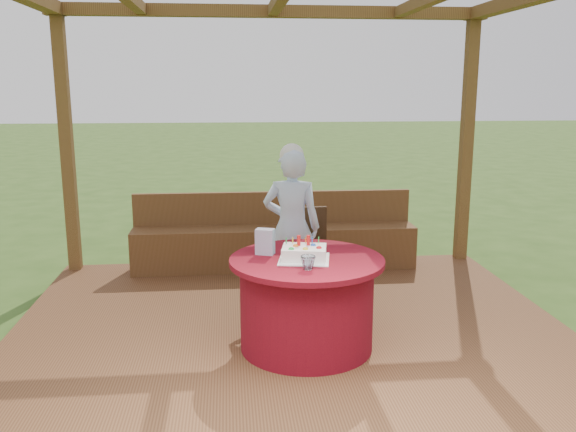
{
  "coord_description": "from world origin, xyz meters",
  "views": [
    {
      "loc": [
        -0.48,
        -4.59,
        2.05
      ],
      "look_at": [
        0.0,
        0.25,
        1.0
      ],
      "focal_mm": 38.0,
      "sensor_mm": 36.0,
      "label": 1
    }
  ],
  "objects_px": {
    "chair": "(307,251)",
    "bench": "(275,243)",
    "gift_bag": "(265,242)",
    "birthday_cake": "(304,253)",
    "table": "(307,302)",
    "elderly_woman": "(292,225)",
    "drinking_glass": "(308,263)"
  },
  "relations": [
    {
      "from": "table",
      "to": "birthday_cake",
      "type": "bearing_deg",
      "value": -126.95
    },
    {
      "from": "chair",
      "to": "elderly_woman",
      "type": "bearing_deg",
      "value": -146.73
    },
    {
      "from": "bench",
      "to": "chair",
      "type": "distance_m",
      "value": 1.04
    },
    {
      "from": "gift_bag",
      "to": "table",
      "type": "bearing_deg",
      "value": -7.29
    },
    {
      "from": "table",
      "to": "gift_bag",
      "type": "height_order",
      "value": "gift_bag"
    },
    {
      "from": "birthday_cake",
      "to": "table",
      "type": "bearing_deg",
      "value": 53.05
    },
    {
      "from": "gift_bag",
      "to": "drinking_glass",
      "type": "bearing_deg",
      "value": -38.72
    },
    {
      "from": "bench",
      "to": "table",
      "type": "xyz_separation_m",
      "value": [
        0.08,
        -2.07,
        0.09
      ]
    },
    {
      "from": "table",
      "to": "elderly_woman",
      "type": "bearing_deg",
      "value": 90.51
    },
    {
      "from": "birthday_cake",
      "to": "bench",
      "type": "bearing_deg",
      "value": 91.51
    },
    {
      "from": "birthday_cake",
      "to": "gift_bag",
      "type": "xyz_separation_m",
      "value": [
        -0.27,
        0.17,
        0.05
      ]
    },
    {
      "from": "chair",
      "to": "gift_bag",
      "type": "bearing_deg",
      "value": -115.17
    },
    {
      "from": "elderly_woman",
      "to": "drinking_glass",
      "type": "xyz_separation_m",
      "value": [
        -0.02,
        -1.25,
        0.02
      ]
    },
    {
      "from": "table",
      "to": "drinking_glass",
      "type": "height_order",
      "value": "drinking_glass"
    },
    {
      "from": "chair",
      "to": "bench",
      "type": "bearing_deg",
      "value": 102.58
    },
    {
      "from": "bench",
      "to": "gift_bag",
      "type": "height_order",
      "value": "gift_bag"
    },
    {
      "from": "bench",
      "to": "chair",
      "type": "height_order",
      "value": "chair"
    },
    {
      "from": "table",
      "to": "gift_bag",
      "type": "relative_size",
      "value": 5.91
    },
    {
      "from": "chair",
      "to": "elderly_woman",
      "type": "distance_m",
      "value": 0.33
    },
    {
      "from": "birthday_cake",
      "to": "drinking_glass",
      "type": "relative_size",
      "value": 4.05
    },
    {
      "from": "elderly_woman",
      "to": "drinking_glass",
      "type": "distance_m",
      "value": 1.25
    },
    {
      "from": "table",
      "to": "birthday_cake",
      "type": "height_order",
      "value": "birthday_cake"
    },
    {
      "from": "table",
      "to": "birthday_cake",
      "type": "relative_size",
      "value": 2.72
    },
    {
      "from": "drinking_glass",
      "to": "elderly_woman",
      "type": "bearing_deg",
      "value": 89.16
    },
    {
      "from": "bench",
      "to": "elderly_woman",
      "type": "distance_m",
      "value": 1.19
    },
    {
      "from": "birthday_cake",
      "to": "drinking_glass",
      "type": "height_order",
      "value": "birthday_cake"
    },
    {
      "from": "bench",
      "to": "birthday_cake",
      "type": "bearing_deg",
      "value": -88.49
    },
    {
      "from": "table",
      "to": "chair",
      "type": "bearing_deg",
      "value": 82.41
    },
    {
      "from": "bench",
      "to": "gift_bag",
      "type": "relative_size",
      "value": 15.63
    },
    {
      "from": "bench",
      "to": "table",
      "type": "relative_size",
      "value": 2.65
    },
    {
      "from": "chair",
      "to": "gift_bag",
      "type": "xyz_separation_m",
      "value": [
        -0.44,
        -0.93,
        0.34
      ]
    },
    {
      "from": "table",
      "to": "bench",
      "type": "bearing_deg",
      "value": 92.18
    }
  ]
}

